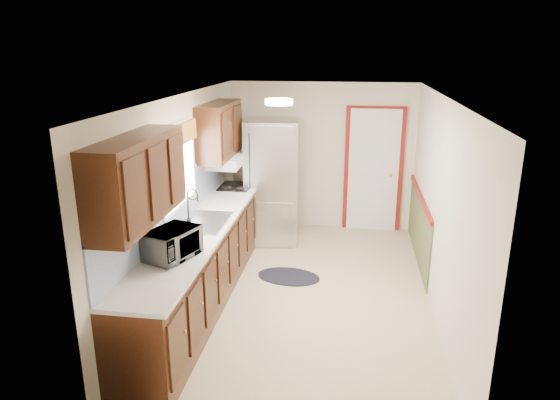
% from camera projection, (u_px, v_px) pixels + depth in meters
% --- Properties ---
extents(room_shell, '(3.20, 5.20, 2.52)m').
position_uv_depth(room_shell, '(307.00, 201.00, 5.82)').
color(room_shell, '#C4B08A').
rests_on(room_shell, ground).
extents(kitchen_run, '(0.63, 4.00, 2.20)m').
position_uv_depth(kitchen_run, '(199.00, 236.00, 5.84)').
color(kitchen_run, '#32170B').
rests_on(kitchen_run, ground).
extents(back_wall_trim, '(1.12, 2.30, 2.08)m').
position_uv_depth(back_wall_trim, '(383.00, 182.00, 7.87)').
color(back_wall_trim, maroon).
rests_on(back_wall_trim, ground).
extents(ceiling_fixture, '(0.30, 0.30, 0.06)m').
position_uv_depth(ceiling_fixture, '(279.00, 102.00, 5.34)').
color(ceiling_fixture, '#FFD88C').
rests_on(ceiling_fixture, room_shell).
extents(microwave, '(0.45, 0.60, 0.36)m').
position_uv_depth(microwave, '(172.00, 241.00, 4.85)').
color(microwave, white).
rests_on(microwave, kitchen_run).
extents(refrigerator, '(0.84, 0.82, 1.90)m').
position_uv_depth(refrigerator, '(272.00, 181.00, 7.65)').
color(refrigerator, '#B7B7BC').
rests_on(refrigerator, ground).
extents(rug, '(0.90, 0.65, 0.01)m').
position_uv_depth(rug, '(289.00, 277.00, 6.62)').
color(rug, black).
rests_on(rug, ground).
extents(cooktop, '(0.45, 0.55, 0.02)m').
position_uv_depth(cooktop, '(236.00, 186.00, 7.39)').
color(cooktop, black).
rests_on(cooktop, kitchen_run).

